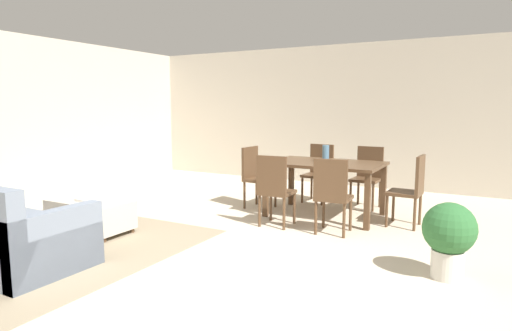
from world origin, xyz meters
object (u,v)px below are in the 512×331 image
(dining_chair_near_left, at_px, (275,187))
(dining_chair_head_west, at_px, (255,173))
(dining_table, at_px, (325,169))
(potted_plant, at_px, (449,235))
(dining_chair_far_left, at_px, (319,169))
(vase_centerpiece, at_px, (326,154))
(dining_chair_near_right, at_px, (332,192))
(book_on_ottoman, at_px, (88,200))
(ottoman_table, at_px, (90,214))
(dining_chair_far_right, at_px, (368,173))
(dining_chair_head_east, at_px, (412,187))

(dining_chair_near_left, bearing_deg, dining_chair_head_west, 131.54)
(dining_table, xyz_separation_m, dining_chair_head_west, (-1.11, -0.01, -0.15))
(dining_chair_head_west, xyz_separation_m, potted_plant, (2.84, -1.60, -0.12))
(dining_chair_far_left, xyz_separation_m, vase_centerpiece, (0.42, -0.88, 0.36))
(dining_chair_near_left, xyz_separation_m, dining_chair_near_right, (0.75, 0.02, 0.00))
(dining_chair_near_left, distance_m, book_on_ottoman, 2.28)
(potted_plant, bearing_deg, ottoman_table, -172.36)
(dining_chair_head_west, xyz_separation_m, vase_centerpiece, (1.11, -0.01, 0.36))
(ottoman_table, bearing_deg, potted_plant, 7.64)
(ottoman_table, distance_m, dining_chair_head_west, 2.43)
(ottoman_table, bearing_deg, dining_chair_head_west, 62.37)
(dining_chair_far_left, xyz_separation_m, dining_chair_far_right, (0.79, -0.03, 0.00))
(dining_chair_near_left, bearing_deg, dining_chair_near_right, 1.77)
(dining_table, distance_m, vase_centerpiece, 0.21)
(dining_chair_near_right, xyz_separation_m, dining_chair_head_east, (0.77, 0.81, 0.00))
(book_on_ottoman, bearing_deg, dining_chair_head_east, 32.89)
(dining_chair_head_east, bearing_deg, dining_chair_far_left, 150.71)
(dining_chair_far_left, bearing_deg, dining_chair_head_east, -29.29)
(dining_table, distance_m, dining_chair_near_left, 0.93)
(dining_table, bearing_deg, vase_centerpiece, -64.97)
(dining_chair_near_left, height_order, dining_chair_far_left, same)
(ottoman_table, distance_m, potted_plant, 4.00)
(dining_chair_head_east, bearing_deg, dining_chair_near_left, -151.36)
(vase_centerpiece, bearing_deg, dining_chair_near_right, -64.79)
(dining_chair_far_left, xyz_separation_m, book_on_ottoman, (-1.79, -3.05, -0.11))
(dining_chair_head_east, bearing_deg, dining_table, 179.38)
(dining_table, xyz_separation_m, dining_chair_far_left, (-0.41, 0.87, -0.15))
(dining_table, distance_m, book_on_ottoman, 3.11)
(dining_chair_far_left, bearing_deg, vase_centerpiece, -64.43)
(dining_table, xyz_separation_m, dining_chair_near_left, (-0.37, -0.84, -0.15))
(ottoman_table, relative_size, dining_table, 0.67)
(dining_chair_head_east, relative_size, vase_centerpiece, 3.89)
(dining_table, distance_m, dining_chair_near_right, 0.92)
(dining_chair_near_right, bearing_deg, dining_chair_far_left, 115.40)
(dining_chair_far_right, bearing_deg, dining_chair_near_right, -89.75)
(dining_chair_far_right, height_order, potted_plant, dining_chair_far_right)
(dining_chair_far_left, bearing_deg, potted_plant, -48.99)
(dining_chair_far_right, relative_size, book_on_ottoman, 3.54)
(potted_plant, bearing_deg, vase_centerpiece, 137.33)
(dining_chair_far_left, distance_m, book_on_ottoman, 3.53)
(dining_table, relative_size, dining_chair_far_right, 1.67)
(dining_chair_near_right, distance_m, dining_chair_head_west, 1.70)
(dining_chair_near_right, relative_size, dining_chair_far_left, 1.00)
(dining_chair_head_east, bearing_deg, dining_chair_far_right, 132.36)
(dining_chair_far_right, xyz_separation_m, dining_chair_head_east, (0.77, -0.85, 0.00))
(dining_chair_head_east, bearing_deg, ottoman_table, -147.79)
(dining_chair_near_left, xyz_separation_m, dining_chair_far_right, (0.74, 1.68, 0.00))
(dining_chair_head_west, distance_m, potted_plant, 3.27)
(book_on_ottoman, bearing_deg, dining_chair_near_left, 36.13)
(dining_chair_near_right, bearing_deg, potted_plant, -30.29)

